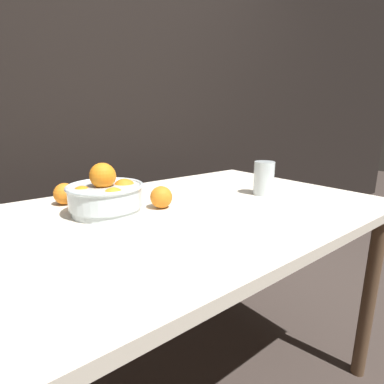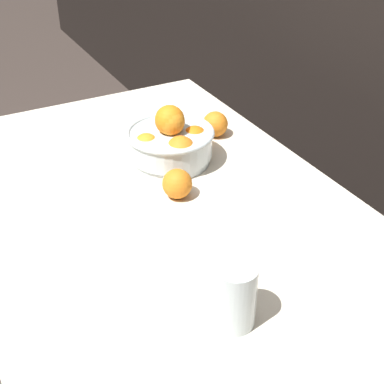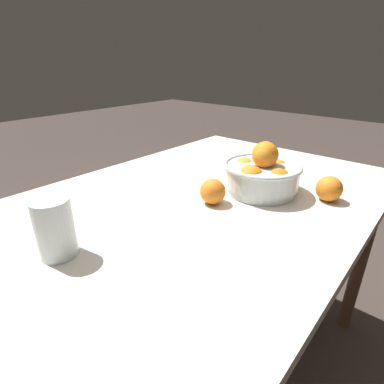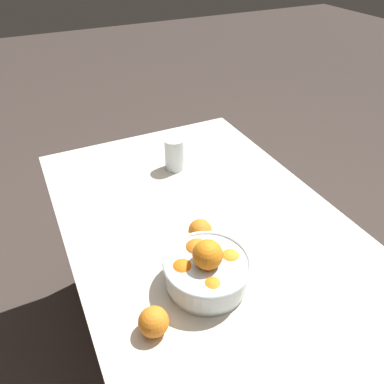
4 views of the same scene
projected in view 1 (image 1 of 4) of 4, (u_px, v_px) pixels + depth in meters
The scene contains 6 objects.
back_wall at pixel (75, 60), 1.48m from camera, with size 8.00×0.05×2.60m, color black.
dining_table at pixel (179, 232), 0.98m from camera, with size 1.38×0.86×0.73m.
fruit_bowl at pixel (106, 194), 0.92m from camera, with size 0.23×0.23×0.16m.
juice_glass at pixel (264, 180), 1.14m from camera, with size 0.08×0.08×0.13m.
orange_loose_near_bowl at pixel (65, 194), 1.01m from camera, with size 0.07×0.07×0.07m, color orange.
orange_loose_front at pixel (161, 197), 0.97m from camera, with size 0.07×0.07×0.07m, color orange.
Camera 1 is at (-0.54, -0.74, 1.02)m, focal length 28.00 mm.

